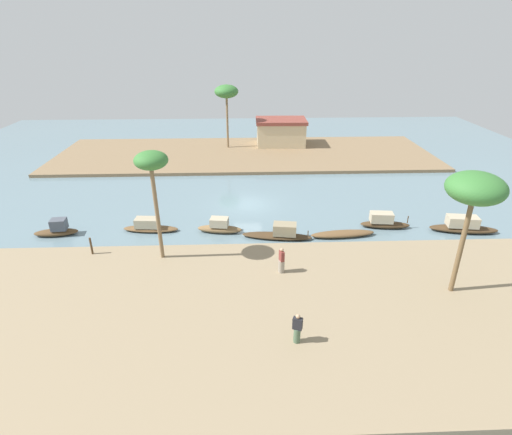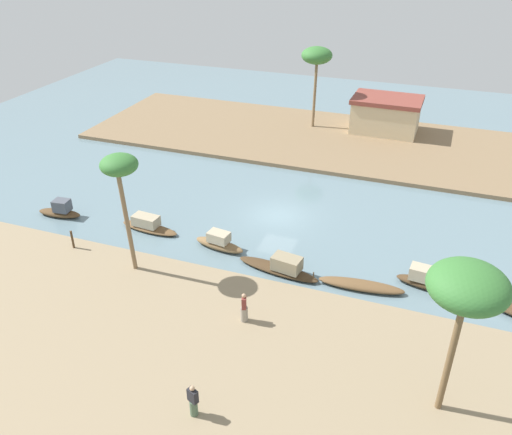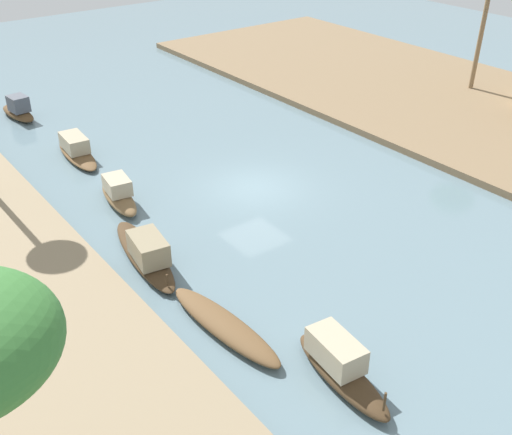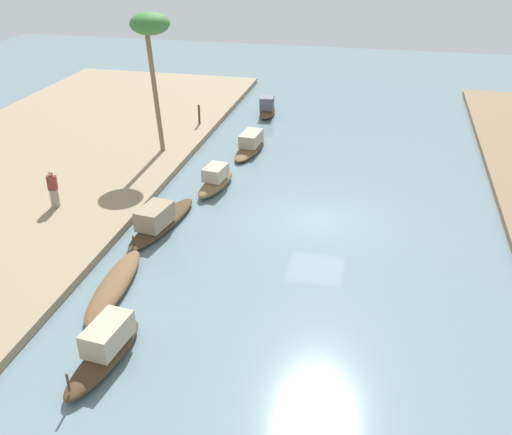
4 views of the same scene
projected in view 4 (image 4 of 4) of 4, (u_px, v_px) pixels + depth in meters
The scene contains 11 objects.
river_water at pixel (318, 221), 25.99m from camera, with size 76.28×76.28×0.00m, color slate.
riverbank_left at pixel (7, 185), 28.92m from camera, with size 45.59×14.97×0.34m, color #937F60.
sampan_foreground at pixel (267, 108), 39.38m from camera, with size 3.29×1.32×1.31m.
sampan_open_hull at pixel (105, 348), 17.59m from camera, with size 3.89×1.39×1.26m.
sampan_upstream_small at pixel (114, 285), 21.06m from camera, with size 4.95×1.41×0.45m.
sampan_downstream_large at pixel (250, 144), 33.42m from camera, with size 4.32×1.43×1.06m.
sampan_with_tall_canopy at pixel (159, 220), 25.09m from camera, with size 5.31×1.89×1.21m.
sampan_with_red_awning at pixel (216, 180), 28.78m from camera, with size 3.54×1.43×1.19m.
person_by_mooring at pixel (54, 192), 26.16m from camera, with size 0.48×0.48×1.71m.
mooring_post at pixel (199, 115), 36.56m from camera, with size 0.14×0.14×1.22m, color #4C3823.
palm_tree_left_near at pixel (150, 30), 29.85m from camera, with size 2.04×2.04×7.32m.
Camera 4 is at (23.07, 2.42, 12.03)m, focal length 41.44 mm.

